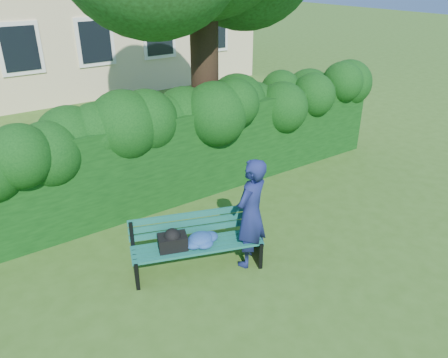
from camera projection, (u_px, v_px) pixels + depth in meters
ground at (244, 240)px, 7.62m from camera, size 80.00×80.00×0.00m
hedge at (179, 153)px, 8.85m from camera, size 10.00×1.00×1.80m
park_bench at (193, 242)px, 6.69m from camera, size 2.07×1.19×0.89m
man_reading at (251, 214)px, 6.68m from camera, size 0.77×0.64×1.81m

